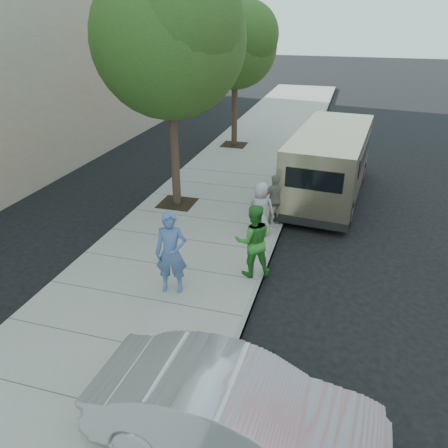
# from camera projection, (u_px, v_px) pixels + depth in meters

# --- Properties ---
(ground) EXTENTS (120.00, 120.00, 0.00)m
(ground) POSITION_uv_depth(u_px,v_px,m) (221.00, 249.00, 12.57)
(ground) COLOR black
(ground) RESTS_ON ground
(sidewalk) EXTENTS (5.00, 60.00, 0.15)m
(sidewalk) POSITION_uv_depth(u_px,v_px,m) (188.00, 242.00, 12.79)
(sidewalk) COLOR gray
(sidewalk) RESTS_ON ground
(curb_face) EXTENTS (0.12, 60.00, 0.16)m
(curb_face) POSITION_uv_depth(u_px,v_px,m) (270.00, 253.00, 12.18)
(curb_face) COLOR gray
(curb_face) RESTS_ON ground
(tree_near) EXTENTS (4.62, 4.60, 7.53)m
(tree_near) POSITION_uv_depth(u_px,v_px,m) (170.00, 34.00, 12.76)
(tree_near) COLOR black
(tree_near) RESTS_ON sidewalk
(tree_far) EXTENTS (3.92, 3.80, 6.49)m
(tree_far) POSITION_uv_depth(u_px,v_px,m) (236.00, 42.00, 19.59)
(tree_far) COLOR black
(tree_far) RESTS_ON sidewalk
(parking_meter) EXTENTS (0.28, 0.17, 1.29)m
(parking_meter) POSITION_uv_depth(u_px,v_px,m) (254.00, 245.00, 10.56)
(parking_meter) COLOR gray
(parking_meter) RESTS_ON sidewalk
(van) EXTENTS (2.78, 6.85, 2.48)m
(van) POSITION_uv_depth(u_px,v_px,m) (330.00, 162.00, 15.49)
(van) COLOR #C2B18B
(van) RESTS_ON ground
(sedan) EXTENTS (4.58, 1.74, 1.49)m
(sedan) POSITION_uv_depth(u_px,v_px,m) (236.00, 414.00, 6.54)
(sedan) COLOR #AFB2B7
(sedan) RESTS_ON ground
(person_officer) EXTENTS (0.83, 0.65, 2.04)m
(person_officer) POSITION_uv_depth(u_px,v_px,m) (171.00, 253.00, 10.02)
(person_officer) COLOR #4B69A1
(person_officer) RESTS_ON sidewalk
(person_green_shirt) EXTENTS (1.13, 1.02, 1.89)m
(person_green_shirt) POSITION_uv_depth(u_px,v_px,m) (253.00, 241.00, 10.71)
(person_green_shirt) COLOR #2F892C
(person_green_shirt) RESTS_ON sidewalk
(person_gray_shirt) EXTENTS (0.84, 0.57, 1.64)m
(person_gray_shirt) POSITION_uv_depth(u_px,v_px,m) (261.00, 209.00, 12.69)
(person_gray_shirt) COLOR #A9A8AB
(person_gray_shirt) RESTS_ON sidewalk
(person_striped_polo) EXTENTS (1.01, 0.81, 1.60)m
(person_striped_polo) POSITION_uv_depth(u_px,v_px,m) (275.00, 200.00, 13.38)
(person_striped_polo) COLOR gray
(person_striped_polo) RESTS_ON sidewalk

